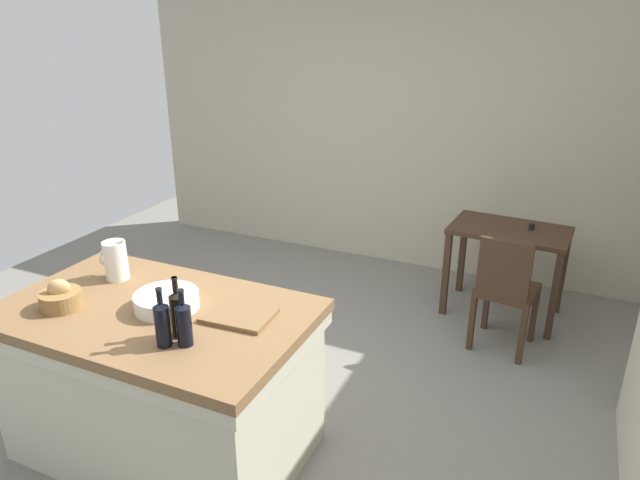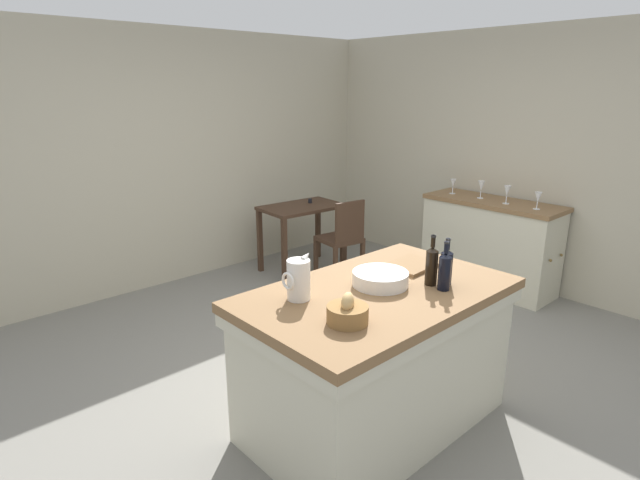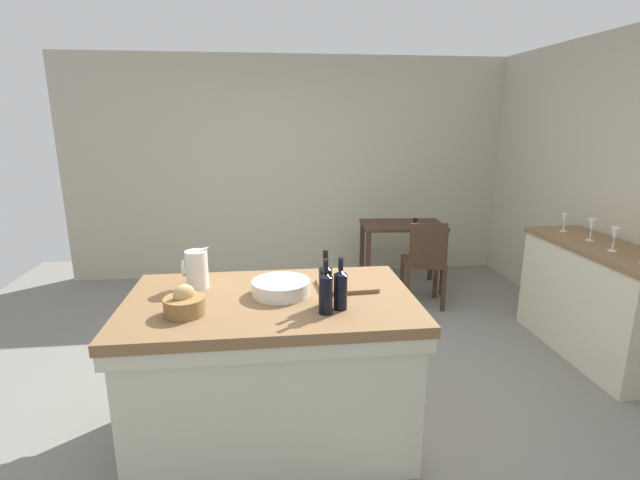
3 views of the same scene
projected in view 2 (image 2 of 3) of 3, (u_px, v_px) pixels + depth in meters
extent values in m
plane|color=slate|center=(347.00, 368.00, 3.85)|extent=(6.76, 6.76, 0.00)
cube|color=#B2AA93|center=(171.00, 160.00, 5.31)|extent=(5.32, 0.12, 2.60)
cube|color=#B2AA93|center=(530.00, 162.00, 5.15)|extent=(0.12, 5.20, 2.60)
cube|color=brown|center=(378.00, 294.00, 2.98)|extent=(1.62, 0.99, 0.06)
cube|color=beige|center=(378.00, 305.00, 3.00)|extent=(1.60, 0.97, 0.08)
cube|color=beige|center=(376.00, 363.00, 3.11)|extent=(1.54, 0.91, 0.84)
cube|color=brown|center=(493.00, 202.00, 5.16)|extent=(0.52, 1.37, 0.04)
cube|color=beige|center=(489.00, 246.00, 5.30)|extent=(0.49, 1.34, 0.88)
sphere|color=brown|center=(551.00, 261.00, 4.72)|extent=(0.03, 0.03, 0.03)
sphere|color=brown|center=(562.00, 255.00, 4.87)|extent=(0.03, 0.03, 0.03)
cube|color=#3D281C|center=(302.00, 207.00, 5.70)|extent=(0.94, 0.63, 0.04)
cube|color=#3D281C|center=(284.00, 252.00, 5.38)|extent=(0.05, 0.05, 0.72)
cube|color=#3D281C|center=(344.00, 238.00, 5.87)|extent=(0.05, 0.05, 0.72)
cube|color=#3D281C|center=(260.00, 241.00, 5.75)|extent=(0.05, 0.05, 0.72)
cube|color=#3D281C|center=(318.00, 229.00, 6.24)|extent=(0.05, 0.05, 0.72)
cylinder|color=black|center=(310.00, 201.00, 5.82)|extent=(0.04, 0.04, 0.05)
cube|color=#3D281C|center=(339.00, 239.00, 5.47)|extent=(0.45, 0.45, 0.04)
cube|color=#3D281C|center=(350.00, 222.00, 5.26)|extent=(0.36, 0.08, 0.42)
cube|color=#3D281C|center=(342.00, 253.00, 5.78)|extent=(0.05, 0.05, 0.44)
cube|color=#3D281C|center=(316.00, 259.00, 5.58)|extent=(0.05, 0.05, 0.44)
cube|color=#3D281C|center=(362.00, 262.00, 5.49)|extent=(0.05, 0.05, 0.44)
cube|color=#3D281C|center=(335.00, 268.00, 5.30)|extent=(0.05, 0.05, 0.44)
cylinder|color=silver|center=(299.00, 280.00, 2.81)|extent=(0.13, 0.13, 0.23)
cone|color=silver|center=(306.00, 256.00, 2.81)|extent=(0.07, 0.04, 0.06)
torus|color=silver|center=(288.00, 281.00, 2.75)|extent=(0.02, 0.10, 0.10)
cylinder|color=silver|center=(380.00, 278.00, 3.02)|extent=(0.33, 0.33, 0.08)
cylinder|color=olive|center=(347.00, 314.00, 2.54)|extent=(0.21, 0.21, 0.09)
ellipsoid|color=tan|center=(348.00, 302.00, 2.52)|extent=(0.13, 0.12, 0.10)
cube|color=brown|center=(412.00, 265.00, 3.33)|extent=(0.35, 0.28, 0.02)
cylinder|color=black|center=(446.00, 269.00, 3.03)|extent=(0.07, 0.07, 0.19)
cone|color=black|center=(447.00, 251.00, 3.00)|extent=(0.07, 0.07, 0.02)
cylinder|color=black|center=(448.00, 244.00, 2.98)|extent=(0.03, 0.03, 0.07)
cylinder|color=black|center=(448.00, 239.00, 2.97)|extent=(0.03, 0.03, 0.01)
cylinder|color=black|center=(431.00, 268.00, 3.01)|extent=(0.07, 0.07, 0.21)
cone|color=black|center=(433.00, 249.00, 2.98)|extent=(0.07, 0.07, 0.02)
cylinder|color=black|center=(433.00, 241.00, 2.97)|extent=(0.03, 0.03, 0.07)
cylinder|color=black|center=(434.00, 236.00, 2.96)|extent=(0.03, 0.03, 0.01)
cylinder|color=black|center=(444.00, 273.00, 2.94)|extent=(0.07, 0.07, 0.20)
cone|color=black|center=(446.00, 255.00, 2.91)|extent=(0.07, 0.07, 0.02)
cylinder|color=black|center=(446.00, 247.00, 2.89)|extent=(0.03, 0.03, 0.07)
cylinder|color=black|center=(447.00, 242.00, 2.89)|extent=(0.03, 0.03, 0.01)
cylinder|color=white|center=(536.00, 209.00, 4.79)|extent=(0.06, 0.06, 0.00)
cylinder|color=white|center=(537.00, 205.00, 4.78)|extent=(0.01, 0.01, 0.07)
cone|color=white|center=(538.00, 197.00, 4.75)|extent=(0.07, 0.07, 0.09)
cylinder|color=white|center=(506.00, 203.00, 5.01)|extent=(0.06, 0.06, 0.00)
cylinder|color=white|center=(506.00, 200.00, 5.00)|extent=(0.01, 0.01, 0.07)
cone|color=white|center=(507.00, 191.00, 4.97)|extent=(0.07, 0.07, 0.10)
cylinder|color=white|center=(480.00, 198.00, 5.26)|extent=(0.06, 0.06, 0.00)
cylinder|color=white|center=(480.00, 194.00, 5.25)|extent=(0.01, 0.01, 0.07)
cone|color=white|center=(481.00, 186.00, 5.22)|extent=(0.07, 0.07, 0.10)
cylinder|color=white|center=(452.00, 193.00, 5.48)|extent=(0.06, 0.06, 0.00)
cylinder|color=white|center=(453.00, 190.00, 5.47)|extent=(0.01, 0.01, 0.06)
cone|color=white|center=(453.00, 183.00, 5.45)|extent=(0.07, 0.07, 0.09)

